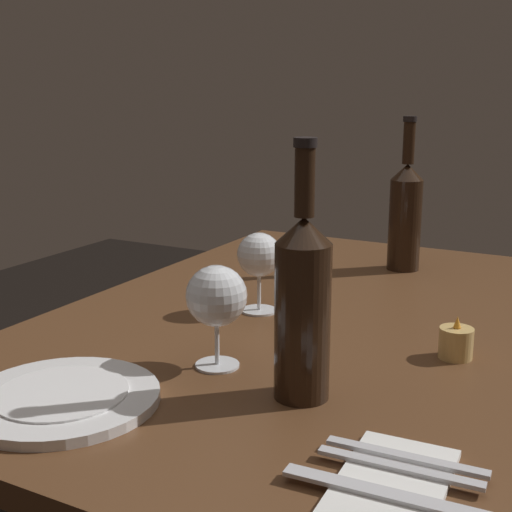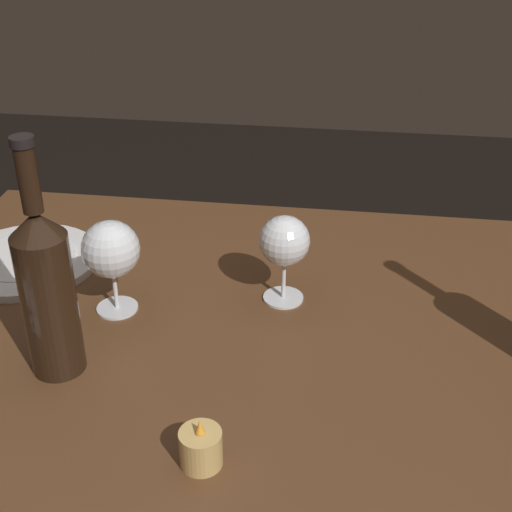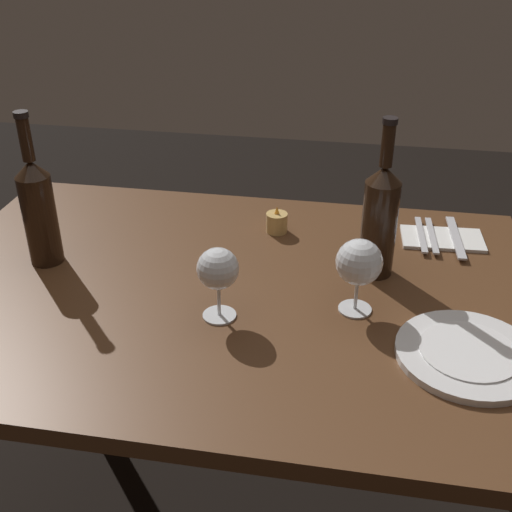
{
  "view_description": "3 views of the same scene",
  "coord_description": "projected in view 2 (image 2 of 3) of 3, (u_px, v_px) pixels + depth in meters",
  "views": [
    {
      "loc": [
        1.11,
        0.47,
        1.15
      ],
      "look_at": [
        0.09,
        -0.07,
        0.87
      ],
      "focal_mm": 49.37,
      "sensor_mm": 36.0,
      "label": 1
    },
    {
      "loc": [
        -0.08,
        0.87,
        1.38
      ],
      "look_at": [
        0.05,
        -0.03,
        0.86
      ],
      "focal_mm": 50.39,
      "sensor_mm": 36.0,
      "label": 2
    },
    {
      "loc": [
        0.26,
        -1.1,
        1.46
      ],
      "look_at": [
        0.07,
        -0.02,
        0.83
      ],
      "focal_mm": 44.92,
      "sensor_mm": 36.0,
      "label": 3
    }
  ],
  "objects": [
    {
      "name": "votive_candle",
      "position": [
        201.0,
        449.0,
        0.85
      ],
      "size": [
        0.05,
        0.05,
        0.07
      ],
      "color": "#DBB266",
      "rests_on": "dining_table"
    },
    {
      "name": "wine_glass_left",
      "position": [
        284.0,
        243.0,
        1.12
      ],
      "size": [
        0.08,
        0.08,
        0.15
      ],
      "color": "white",
      "rests_on": "dining_table"
    },
    {
      "name": "wine_bottle_second",
      "position": [
        47.0,
        289.0,
        0.96
      ],
      "size": [
        0.07,
        0.07,
        0.35
      ],
      "color": "black",
      "rests_on": "dining_table"
    },
    {
      "name": "wine_glass_right",
      "position": [
        111.0,
        251.0,
        1.1
      ],
      "size": [
        0.09,
        0.09,
        0.15
      ],
      "color": "white",
      "rests_on": "dining_table"
    },
    {
      "name": "dining_table",
      "position": [
        285.0,
        385.0,
        1.13
      ],
      "size": [
        1.3,
        0.9,
        0.74
      ],
      "color": "#56351E",
      "rests_on": "ground"
    },
    {
      "name": "dinner_plate",
      "position": [
        26.0,
        260.0,
        1.27
      ],
      "size": [
        0.26,
        0.26,
        0.02
      ],
      "color": "white",
      "rests_on": "dining_table"
    }
  ]
}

